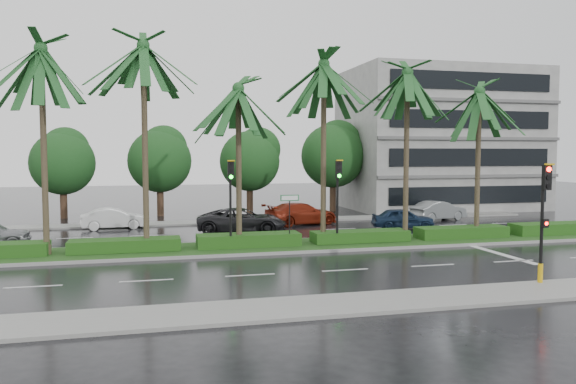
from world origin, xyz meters
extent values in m
plane|color=black|center=(0.00, 0.00, 0.00)|extent=(120.00, 120.00, 0.00)
cube|color=gray|center=(0.00, -10.20, 0.06)|extent=(40.00, 2.40, 0.12)
cube|color=gray|center=(0.00, 12.00, 0.06)|extent=(40.00, 2.00, 0.12)
cube|color=gray|center=(0.00, 1.00, 0.07)|extent=(36.00, 4.00, 0.14)
cube|color=#1E4416|center=(0.00, 1.00, 0.14)|extent=(35.60, 3.70, 0.02)
cube|color=#1D4513|center=(-9.00, 1.00, 0.45)|extent=(5.20, 1.40, 0.60)
cube|color=#1D4513|center=(-3.00, 1.00, 0.45)|extent=(5.20, 1.40, 0.60)
cube|color=#1D4513|center=(3.00, 1.00, 0.45)|extent=(5.20, 1.40, 0.60)
cube|color=#1D4513|center=(9.00, 1.00, 0.45)|extent=(5.20, 1.40, 0.60)
cube|color=#1D4513|center=(15.00, 1.00, 0.45)|extent=(5.20, 1.40, 0.60)
cube|color=silver|center=(-12.00, -5.00, 0.01)|extent=(2.00, 0.12, 0.01)
cube|color=silver|center=(-12.00, 7.00, 0.01)|extent=(2.00, 0.12, 0.01)
cube|color=silver|center=(-8.00, -5.00, 0.01)|extent=(2.00, 0.12, 0.01)
cube|color=silver|center=(-8.00, 7.00, 0.01)|extent=(2.00, 0.12, 0.01)
cube|color=silver|center=(-4.00, -5.00, 0.01)|extent=(2.00, 0.12, 0.01)
cube|color=silver|center=(-4.00, 7.00, 0.01)|extent=(2.00, 0.12, 0.01)
cube|color=silver|center=(0.00, -5.00, 0.01)|extent=(2.00, 0.12, 0.01)
cube|color=silver|center=(0.00, 7.00, 0.01)|extent=(2.00, 0.12, 0.01)
cube|color=silver|center=(4.00, -5.00, 0.01)|extent=(2.00, 0.12, 0.01)
cube|color=silver|center=(4.00, 7.00, 0.01)|extent=(2.00, 0.12, 0.01)
cube|color=silver|center=(8.00, -5.00, 0.01)|extent=(2.00, 0.12, 0.01)
cube|color=silver|center=(8.00, 7.00, 0.01)|extent=(2.00, 0.12, 0.01)
cube|color=silver|center=(12.00, 7.00, 0.01)|extent=(2.00, 0.12, 0.01)
cube|color=silver|center=(16.00, 7.00, 0.01)|extent=(2.00, 0.12, 0.01)
cube|color=silver|center=(8.50, -3.00, 0.01)|extent=(0.40, 6.00, 0.01)
cylinder|color=#3B3022|center=(-12.50, 1.00, 4.87)|extent=(0.28, 0.28, 9.45)
cylinder|color=#3B3022|center=(-12.50, 1.00, 0.37)|extent=(0.40, 0.40, 0.44)
cylinder|color=#3B3022|center=(-8.00, 1.10, 5.05)|extent=(0.28, 0.28, 9.81)
cylinder|color=#3B3022|center=(-8.00, 1.10, 0.37)|extent=(0.40, 0.40, 0.44)
cylinder|color=#3B3022|center=(-3.50, 0.90, 4.09)|extent=(0.28, 0.28, 7.88)
cylinder|color=#3B3022|center=(-3.50, 0.90, 0.37)|extent=(0.40, 0.40, 0.44)
cylinder|color=#3B3022|center=(1.00, 1.20, 4.79)|extent=(0.28, 0.28, 9.29)
cylinder|color=#3B3022|center=(1.00, 1.20, 0.37)|extent=(0.40, 0.40, 0.44)
cylinder|color=#3B3022|center=(5.50, 0.80, 4.63)|extent=(0.28, 0.28, 8.97)
cylinder|color=#3B3022|center=(5.50, 0.80, 0.37)|extent=(0.40, 0.40, 0.44)
cylinder|color=#3B3022|center=(10.00, 1.10, 4.21)|extent=(0.28, 0.28, 8.11)
cylinder|color=#3B3022|center=(10.00, 1.10, 0.37)|extent=(0.40, 0.40, 0.44)
cylinder|color=black|center=(6.00, -9.30, 1.82)|extent=(0.12, 0.12, 3.40)
cube|color=black|center=(6.00, -9.48, 3.97)|extent=(0.30, 0.18, 0.90)
cube|color=gold|center=(6.00, -9.60, 4.45)|extent=(0.34, 0.12, 0.06)
cylinder|color=#FF0C05|center=(6.00, -9.58, 4.27)|extent=(0.18, 0.04, 0.18)
cylinder|color=black|center=(6.00, -9.58, 3.97)|extent=(0.18, 0.04, 0.18)
cylinder|color=black|center=(6.00, -9.58, 3.67)|extent=(0.18, 0.04, 0.18)
cylinder|color=gold|center=(6.00, -9.30, 0.47)|extent=(0.18, 0.18, 0.70)
cube|color=black|center=(6.00, -9.46, 2.32)|extent=(0.22, 0.16, 0.32)
cylinder|color=#FF0C05|center=(6.00, -9.55, 2.32)|extent=(0.12, 0.03, 0.12)
cylinder|color=black|center=(-4.00, 0.40, 1.85)|extent=(0.12, 0.12, 3.40)
cube|color=black|center=(-4.00, 0.22, 4.00)|extent=(0.30, 0.18, 0.90)
cube|color=gold|center=(-4.00, 0.10, 4.48)|extent=(0.34, 0.12, 0.06)
cylinder|color=black|center=(-4.00, 0.12, 4.30)|extent=(0.18, 0.04, 0.18)
cylinder|color=black|center=(-4.00, 0.12, 4.00)|extent=(0.18, 0.04, 0.18)
cylinder|color=#0CE519|center=(-4.00, 0.12, 3.70)|extent=(0.18, 0.04, 0.18)
cylinder|color=black|center=(1.50, 0.40, 1.85)|extent=(0.12, 0.12, 3.40)
cube|color=black|center=(1.50, 0.22, 4.00)|extent=(0.30, 0.18, 0.90)
cube|color=gold|center=(1.50, 0.10, 4.48)|extent=(0.34, 0.12, 0.06)
cylinder|color=black|center=(1.50, 0.12, 4.30)|extent=(0.18, 0.04, 0.18)
cylinder|color=black|center=(1.50, 0.12, 4.00)|extent=(0.18, 0.04, 0.18)
cylinder|color=#0CE519|center=(1.50, 0.12, 3.70)|extent=(0.18, 0.04, 0.18)
cylinder|color=black|center=(-1.00, 0.50, 1.45)|extent=(0.06, 0.06, 2.60)
cube|color=#0C5926|center=(-1.00, 0.47, 2.60)|extent=(0.95, 0.04, 0.30)
cube|color=white|center=(-1.00, 0.45, 2.60)|extent=(0.85, 0.01, 0.22)
cylinder|color=#3D2B1B|center=(-14.00, 17.50, 1.14)|extent=(0.52, 0.52, 2.28)
sphere|color=#163915|center=(-14.00, 17.50, 4.10)|extent=(4.69, 4.69, 4.69)
sphere|color=#163915|center=(-14.00, 17.80, 5.01)|extent=(3.52, 3.52, 3.52)
cylinder|color=#3D2B1B|center=(-7.00, 17.50, 1.18)|extent=(0.52, 0.52, 2.35)
sphere|color=#163915|center=(-7.00, 17.50, 4.23)|extent=(4.84, 4.84, 4.84)
sphere|color=#163915|center=(-7.00, 17.80, 5.18)|extent=(3.63, 3.63, 3.63)
cylinder|color=#3D2B1B|center=(0.00, 17.50, 1.17)|extent=(0.52, 0.52, 2.33)
sphere|color=#163915|center=(0.00, 17.50, 4.20)|extent=(4.80, 4.80, 4.80)
sphere|color=#163915|center=(0.00, 17.80, 5.13)|extent=(3.60, 3.60, 3.60)
cylinder|color=#3D2B1B|center=(7.00, 17.50, 1.28)|extent=(0.52, 0.52, 2.56)
sphere|color=#163915|center=(7.00, 17.50, 4.61)|extent=(5.27, 5.27, 5.27)
sphere|color=#163915|center=(7.00, 17.80, 5.63)|extent=(3.95, 3.95, 3.95)
cylinder|color=#3D2B1B|center=(14.00, 17.50, 1.09)|extent=(0.52, 0.52, 2.19)
sphere|color=#163915|center=(14.00, 17.50, 3.94)|extent=(4.50, 4.50, 4.50)
sphere|color=#163915|center=(14.00, 17.80, 4.81)|extent=(3.37, 3.37, 3.37)
cube|color=slate|center=(17.00, 18.00, 6.00)|extent=(16.00, 10.00, 12.00)
imported|color=silver|center=(-10.05, 10.44, 0.67)|extent=(1.81, 4.17, 1.34)
imported|color=black|center=(-2.37, 6.84, 0.75)|extent=(3.60, 5.83, 1.51)
imported|color=maroon|center=(2.13, 9.71, 0.75)|extent=(3.36, 5.52, 1.50)
imported|color=#162844|center=(7.90, 6.10, 0.67)|extent=(2.30, 4.15, 1.34)
imported|color=slate|center=(12.40, 9.67, 0.70)|extent=(2.49, 4.48, 1.40)
camera|label=1|loc=(-7.86, -26.71, 4.86)|focal=35.00mm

